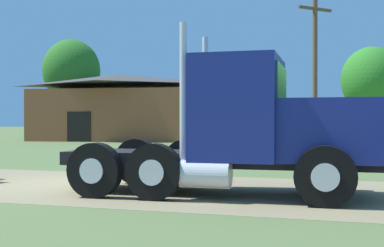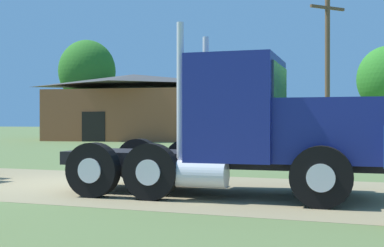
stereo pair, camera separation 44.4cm
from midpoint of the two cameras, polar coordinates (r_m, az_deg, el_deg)
ground_plane at (r=13.23m, az=-15.80°, el=-6.40°), size 200.00×200.00×0.00m
dirt_track at (r=13.23m, az=-15.80°, el=-6.38°), size 120.00×5.69×0.01m
truck_foreground_white at (r=10.76m, az=5.80°, el=-0.73°), size 6.77×2.90×3.47m
shed_building at (r=41.74m, az=-8.31°, el=1.66°), size 13.87×9.54×5.24m
utility_pole_near at (r=28.30m, az=12.88°, el=5.85°), size 1.64×1.67×8.05m
tree_left at (r=47.46m, az=-13.32°, el=5.61°), size 5.05×5.05×8.73m
tree_mid at (r=47.30m, az=5.59°, el=4.16°), size 4.34×4.34×7.12m
tree_right at (r=42.14m, az=18.76°, el=4.55°), size 4.56×4.56×7.19m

